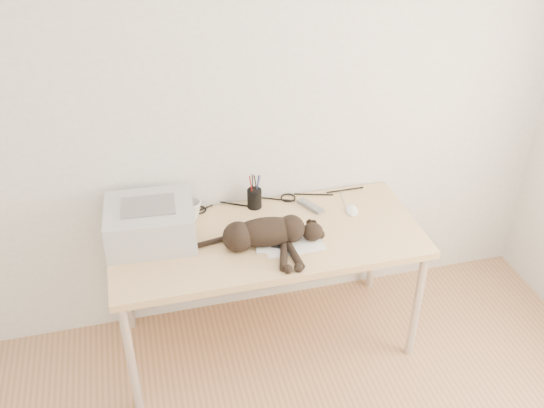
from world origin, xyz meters
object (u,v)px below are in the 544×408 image
object	(u,v)px
desk	(263,246)
cat	(263,234)
mug	(192,210)
mouse	(352,208)
printer	(150,223)
pen_cup	(254,198)

from	to	relation	value
desk	cat	world-z (taller)	cat
cat	desk	bearing A→B (deg)	81.33
mug	desk	bearing A→B (deg)	-26.36
desk	mouse	xyz separation A→B (m)	(0.50, 0.02, 0.15)
printer	mug	bearing A→B (deg)	32.90
mug	pen_cup	bearing A→B (deg)	2.98
mouse	cat	bearing A→B (deg)	-147.96
desk	mouse	distance (m)	0.52
desk	printer	distance (m)	0.62
mouse	mug	bearing A→B (deg)	-176.86
desk	mug	world-z (taller)	mug
cat	mug	distance (m)	0.46
printer	mouse	xyz separation A→B (m)	(1.07, -0.01, -0.08)
desk	printer	size ratio (longest dim) A/B	3.50
cat	pen_cup	xyz separation A→B (m)	(0.04, 0.35, -0.01)
desk	printer	world-z (taller)	printer
mouse	desk	bearing A→B (deg)	-164.54
cat	mouse	world-z (taller)	cat
printer	cat	xyz separation A→B (m)	(0.53, -0.19, -0.03)
desk	pen_cup	size ratio (longest dim) A/B	7.89
printer	mouse	bearing A→B (deg)	-0.58
cat	printer	bearing A→B (deg)	164.50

